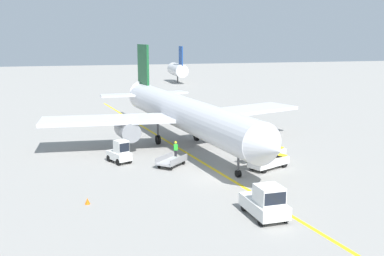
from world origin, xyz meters
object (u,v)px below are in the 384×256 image
object	(u,v)px
airliner	(183,113)
safety_cone_nose_left	(87,201)
pushback_tug	(266,202)
belt_loader_aft_hold	(268,160)
baggage_tug_near_wing	(120,153)
ground_crew_marshaller	(176,150)
belt_loader_forward_hold	(269,153)
baggage_cart_loaded	(172,161)

from	to	relation	value
airliner	safety_cone_nose_left	xyz separation A→B (m)	(-10.26, -15.19, -3.20)
pushback_tug	belt_loader_aft_hold	distance (m)	11.07
baggage_tug_near_wing	ground_crew_marshaller	distance (m)	5.09
ground_crew_marshaller	baggage_tug_near_wing	bearing A→B (deg)	179.43
pushback_tug	belt_loader_forward_hold	size ratio (longest dim) A/B	0.78
belt_loader_aft_hold	ground_crew_marshaller	distance (m)	8.58
baggage_cart_loaded	ground_crew_marshaller	distance (m)	2.49
airliner	belt_loader_forward_hold	distance (m)	10.40
ground_crew_marshaller	safety_cone_nose_left	distance (m)	12.99
pushback_tug	belt_loader_aft_hold	xyz separation A→B (m)	(4.57, 10.07, -0.22)
safety_cone_nose_left	baggage_tug_near_wing	bearing A→B (deg)	72.00
airliner	ground_crew_marshaller	bearing A→B (deg)	-110.08
baggage_tug_near_wing	belt_loader_aft_hold	size ratio (longest dim) A/B	0.54
pushback_tug	baggage_cart_loaded	distance (m)	13.29
baggage_cart_loaded	safety_cone_nose_left	distance (m)	10.68
baggage_tug_near_wing	belt_loader_forward_hold	distance (m)	13.38
pushback_tug	baggage_tug_near_wing	world-z (taller)	pushback_tug
belt_loader_forward_hold	ground_crew_marshaller	world-z (taller)	belt_loader_forward_hold
airliner	belt_loader_aft_hold	bearing A→B (deg)	-64.34
belt_loader_aft_hold	belt_loader_forward_hold	bearing A→B (deg)	64.97
belt_loader_forward_hold	belt_loader_aft_hold	world-z (taller)	same
safety_cone_nose_left	belt_loader_aft_hold	bearing A→B (deg)	17.61
ground_crew_marshaller	safety_cone_nose_left	xyz separation A→B (m)	(-8.34, -9.94, -0.69)
baggage_tug_near_wing	safety_cone_nose_left	size ratio (longest dim) A/B	6.19
pushback_tug	belt_loader_forward_hold	distance (m)	13.64
baggage_tug_near_wing	baggage_cart_loaded	world-z (taller)	baggage_tug_near_wing
belt_loader_aft_hold	airliner	bearing A→B (deg)	115.66
baggage_cart_loaded	pushback_tug	bearing A→B (deg)	-76.03
belt_loader_forward_hold	baggage_cart_loaded	world-z (taller)	belt_loader_forward_hold
pushback_tug	airliner	bearing A→B (deg)	91.13
airliner	baggage_tug_near_wing	world-z (taller)	airliner
pushback_tug	ground_crew_marshaller	size ratio (longest dim) A/B	2.17
pushback_tug	safety_cone_nose_left	size ratio (longest dim) A/B	8.39
baggage_cart_loaded	safety_cone_nose_left	world-z (taller)	baggage_cart_loaded
baggage_tug_near_wing	safety_cone_nose_left	distance (m)	10.52
airliner	safety_cone_nose_left	bearing A→B (deg)	-124.03
baggage_tug_near_wing	safety_cone_nose_left	bearing A→B (deg)	-108.00
baggage_cart_loaded	safety_cone_nose_left	size ratio (longest dim) A/B	7.42
baggage_tug_near_wing	belt_loader_aft_hold	bearing A→B (deg)	-23.26
belt_loader_forward_hold	ground_crew_marshaller	xyz separation A→B (m)	(-7.98, 2.77, 0.13)
pushback_tug	ground_crew_marshaller	distance (m)	15.35
ground_crew_marshaller	baggage_cart_loaded	bearing A→B (deg)	-111.04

